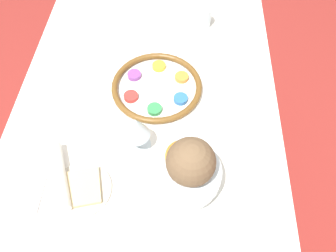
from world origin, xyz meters
The scene contains 13 objects.
ground_plane centered at (0.00, 0.00, 0.00)m, with size 8.00×8.00×0.00m, color maroon.
dining_table centered at (0.00, 0.00, 0.38)m, with size 1.49×0.83×0.76m.
seder_plate centered at (-0.22, 0.03, 0.78)m, with size 0.29×0.29×0.03m.
wine_glass centered at (-0.01, -0.01, 0.85)m, with size 0.07×0.07×0.13m.
fruit_stand centered at (0.11, 0.12, 0.83)m, with size 0.19×0.19×0.10m.
orange_fruit centered at (0.10, 0.12, 0.90)m, with size 0.08×0.08×0.08m.
coconut centered at (0.12, 0.14, 0.92)m, with size 0.12×0.12×0.12m.
bread_plate centered at (0.14, -0.14, 0.77)m, with size 0.16×0.16×0.02m.
napkin_roll centered at (0.12, -0.21, 0.79)m, with size 0.20×0.12×0.05m.
cup_mid centered at (-0.54, 0.17, 0.80)m, with size 0.07×0.07×0.08m.
fork_left centered at (-0.20, 0.28, 0.76)m, with size 0.09×0.18×0.01m.
fork_right centered at (-0.17, 0.28, 0.76)m, with size 0.09×0.18×0.01m.
spoon centered at (0.13, -0.25, 0.76)m, with size 0.17×0.02×0.01m.
Camera 1 is at (0.46, 0.11, 1.58)m, focal length 35.00 mm.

